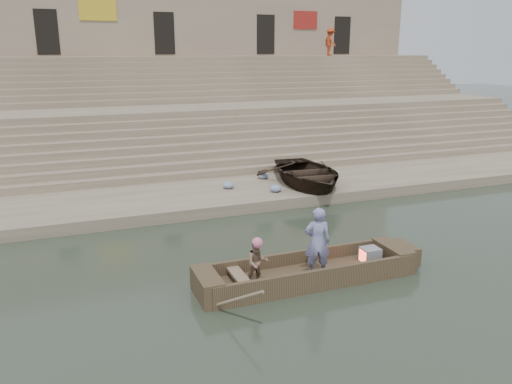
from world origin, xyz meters
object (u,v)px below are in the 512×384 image
beached_rowboat (307,173)px  pedestrian (330,42)px  standing_man (317,242)px  main_rowboat (306,277)px  rowing_man (257,263)px  television (370,255)px

beached_rowboat → pedestrian: 17.43m
beached_rowboat → standing_man: bearing=-109.4°
main_rowboat → standing_man: size_ratio=2.88×
main_rowboat → beached_rowboat: 7.99m
main_rowboat → pedestrian: size_ratio=2.75×
standing_man → beached_rowboat: standing_man is taller
standing_man → rowing_man: (-1.54, 0.03, -0.32)m
standing_man → pedestrian: bearing=-101.5°
beached_rowboat → pedestrian: (8.65, 14.20, 5.23)m
television → pedestrian: 24.38m
standing_man → pedestrian: size_ratio=0.96×
beached_rowboat → rowing_man: bearing=-118.7°
main_rowboat → television: bearing=0.0°
standing_man → television: (1.66, 0.20, -0.67)m
television → beached_rowboat: (1.72, 7.12, 0.46)m
television → beached_rowboat: bearing=76.4°
beached_rowboat → pedestrian: size_ratio=2.56×
main_rowboat → beached_rowboat: size_ratio=1.08×
television → pedestrian: bearing=64.1°
main_rowboat → standing_man: (0.17, -0.20, 0.98)m
main_rowboat → pedestrian: 25.28m
rowing_man → pedestrian: bearing=62.1°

